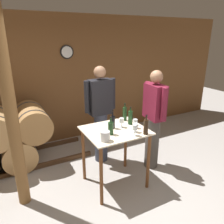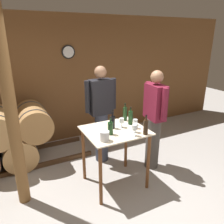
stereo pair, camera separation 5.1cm
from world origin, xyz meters
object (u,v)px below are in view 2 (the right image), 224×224
wine_bottle_far_left (110,128)px  wine_bottle_far_right (125,114)px  wine_bottle_right (131,117)px  ice_bucket (105,136)px  wine_glass_near_right (135,126)px  wooden_post (11,113)px  person_visitor_with_scarf (101,113)px  wine_bottle_left (113,122)px  wine_glass_near_left (122,121)px  person_host (154,119)px  wine_glass_near_center (134,128)px  wine_bottle_center (146,127)px  wine_glass_far_side (135,122)px

wine_bottle_far_left → wine_bottle_far_right: (0.46, 0.37, 0.02)m
wine_bottle_right → ice_bucket: wine_bottle_right is taller
wine_glass_near_right → ice_bucket: same height
wooden_post → person_visitor_with_scarf: (1.46, 0.50, -0.40)m
wine_bottle_far_right → ice_bucket: wine_bottle_far_right is taller
wine_bottle_left → wine_glass_near_left: wine_bottle_left is taller
wine_bottle_far_left → wine_glass_near_left: 0.31m
ice_bucket → wine_bottle_far_left: bearing=42.0°
person_visitor_with_scarf → ice_bucket: bearing=-111.9°
person_host → wooden_post: bearing=176.8°
wine_bottle_far_left → wine_glass_near_center: size_ratio=1.66×
wooden_post → wine_glass_near_right: (1.57, -0.45, -0.31)m
wine_bottle_far_right → wine_bottle_right: bearing=-92.5°
wine_bottle_center → wine_bottle_far_right: size_ratio=0.98×
wine_glass_near_left → ice_bucket: size_ratio=1.09×
wine_bottle_far_right → wine_glass_near_center: (-0.18, -0.56, 0.00)m
wine_bottle_right → wine_glass_near_right: 0.30m
wine_glass_near_left → wine_glass_far_side: (0.16, -0.13, -0.00)m
wine_glass_near_center → person_visitor_with_scarf: person_visitor_with_scarf is taller
wine_bottle_far_left → wine_bottle_far_right: bearing=39.3°
wine_glass_near_right → wooden_post: bearing=163.9°
wine_bottle_left → wine_glass_near_center: wine_bottle_left is taller
wine_glass_near_center → wine_glass_near_right: 0.12m
wine_bottle_center → ice_bucket: wine_bottle_center is taller
wine_glass_far_side → wine_bottle_right: bearing=84.2°
wine_glass_near_right → person_visitor_with_scarf: size_ratio=0.08×
ice_bucket → wine_glass_near_left: bearing=34.6°
person_host → wine_glass_near_center: bearing=-147.8°
wine_glass_near_center → person_host: bearing=32.2°
wine_glass_near_right → wine_bottle_center: bearing=-55.1°
person_visitor_with_scarf → person_host: bearing=-41.5°
wine_bottle_center → wine_bottle_far_right: 0.60m
wine_bottle_center → wine_bottle_far_left: bearing=152.9°
wine_bottle_far_left → wine_bottle_left: (0.13, 0.18, 0.01)m
wine_bottle_far_left → wine_bottle_far_right: wine_bottle_far_right is taller
wine_glass_far_side → wine_bottle_left: bearing=152.8°
ice_bucket → wooden_post: bearing=155.0°
wine_glass_far_side → person_host: size_ratio=0.08×
wine_bottle_left → wine_bottle_right: (0.32, 0.01, 0.01)m
wooden_post → person_visitor_with_scarf: 1.60m
wine_glass_far_side → wine_glass_near_left: bearing=142.5°
wine_glass_near_center → ice_bucket: wine_glass_near_center is taller
wine_bottle_left → person_host: (0.82, 0.05, -0.12)m
wooden_post → person_host: 2.21m
wine_bottle_far_right → wine_glass_near_left: 0.29m
wine_glass_near_right → wine_glass_far_side: bearing=58.3°
wine_bottle_left → wine_bottle_right: size_ratio=0.99×
wine_bottle_center → wooden_post: bearing=160.7°
wine_bottle_far_right → person_visitor_with_scarf: bearing=113.8°
wooden_post → wine_bottle_center: size_ratio=9.37×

